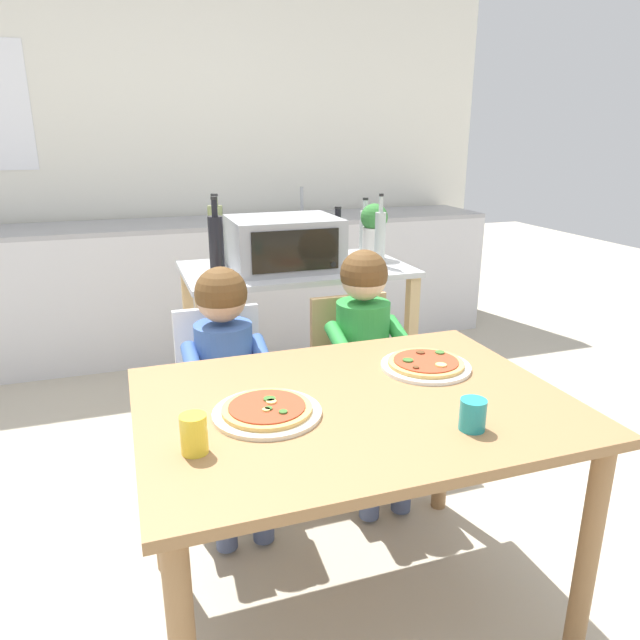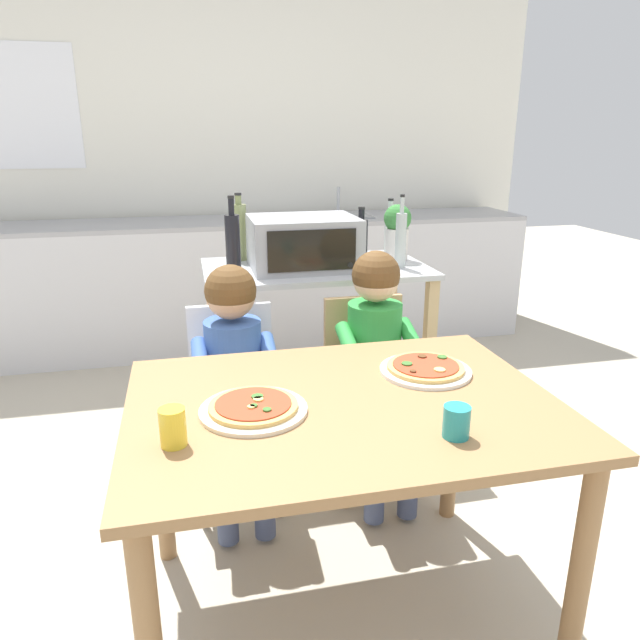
% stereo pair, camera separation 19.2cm
% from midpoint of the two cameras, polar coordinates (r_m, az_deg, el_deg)
% --- Properties ---
extents(ground_plane, '(11.99, 11.99, 0.00)m').
position_cam_midpoint_polar(ground_plane, '(3.08, -7.37, -11.22)').
color(ground_plane, '#B7AD99').
extents(back_wall_tiled, '(4.48, 0.13, 2.70)m').
position_cam_midpoint_polar(back_wall_tiled, '(4.54, -13.17, 15.63)').
color(back_wall_tiled, white).
rests_on(back_wall_tiled, ground).
extents(kitchen_counter, '(4.03, 0.60, 1.11)m').
position_cam_midpoint_polar(kitchen_counter, '(4.26, -11.63, 3.39)').
color(kitchen_counter, silver).
rests_on(kitchen_counter, ground).
extents(kitchen_island_cart, '(1.05, 0.62, 0.88)m').
position_cam_midpoint_polar(kitchen_island_cart, '(2.86, -4.23, -0.50)').
color(kitchen_island_cart, '#B7BABF').
rests_on(kitchen_island_cart, ground).
extents(toaster_oven, '(0.49, 0.40, 0.24)m').
position_cam_midpoint_polar(toaster_oven, '(2.72, -5.58, 7.44)').
color(toaster_oven, '#999BA0').
rests_on(toaster_oven, kitchen_island_cart).
extents(bottle_slim_sauce, '(0.07, 0.07, 0.25)m').
position_cam_midpoint_polar(bottle_slim_sauce, '(2.98, -0.11, 8.13)').
color(bottle_slim_sauce, black).
rests_on(bottle_slim_sauce, kitchen_island_cart).
extents(bottle_squat_spirits, '(0.07, 0.07, 0.33)m').
position_cam_midpoint_polar(bottle_squat_spirits, '(2.91, -11.96, 8.28)').
color(bottle_squat_spirits, olive).
rests_on(bottle_squat_spirits, kitchen_island_cart).
extents(bottle_dark_olive_oil, '(0.06, 0.06, 0.36)m').
position_cam_midpoint_polar(bottle_dark_olive_oil, '(2.49, -12.23, 6.83)').
color(bottle_dark_olive_oil, black).
rests_on(bottle_dark_olive_oil, kitchen_island_cart).
extents(bottle_tall_green_wine, '(0.05, 0.05, 0.34)m').
position_cam_midpoint_polar(bottle_tall_green_wine, '(2.77, 3.88, 7.98)').
color(bottle_tall_green_wine, '#ADB7B2').
rests_on(bottle_tall_green_wine, kitchen_island_cart).
extents(bottle_brown_beer, '(0.06, 0.06, 0.28)m').
position_cam_midpoint_polar(bottle_brown_beer, '(3.09, 2.60, 8.73)').
color(bottle_brown_beer, '#ADB7B2').
rests_on(bottle_brown_beer, kitchen_island_cart).
extents(potted_herb_plant, '(0.13, 0.13, 0.27)m').
position_cam_midpoint_polar(potted_herb_plant, '(2.94, 3.39, 8.84)').
color(potted_herb_plant, beige).
rests_on(potted_herb_plant, kitchen_island_cart).
extents(dining_table, '(1.23, 0.90, 0.75)m').
position_cam_midpoint_polar(dining_table, '(1.75, 0.06, -10.87)').
color(dining_table, olive).
rests_on(dining_table, ground).
extents(dining_chair_left, '(0.36, 0.36, 0.81)m').
position_cam_midpoint_polar(dining_chair_left, '(2.42, -11.60, -7.20)').
color(dining_chair_left, silver).
rests_on(dining_chair_left, ground).
extents(dining_chair_right, '(0.36, 0.36, 0.81)m').
position_cam_midpoint_polar(dining_chair_right, '(2.54, 1.35, -5.59)').
color(dining_chair_right, tan).
rests_on(dining_chair_right, ground).
extents(child_in_blue_striped_shirt, '(0.32, 0.42, 1.00)m').
position_cam_midpoint_polar(child_in_blue_striped_shirt, '(2.24, -11.46, -4.37)').
color(child_in_blue_striped_shirt, '#424C6B').
rests_on(child_in_blue_striped_shirt, ground).
extents(child_in_green_shirt, '(0.32, 0.42, 1.03)m').
position_cam_midpoint_polar(child_in_green_shirt, '(2.36, 2.39, -2.51)').
color(child_in_green_shirt, '#424C6B').
rests_on(child_in_green_shirt, ground).
extents(pizza_plate_cream, '(0.30, 0.30, 0.03)m').
position_cam_midpoint_polar(pizza_plate_cream, '(1.63, -8.58, -8.80)').
color(pizza_plate_cream, beige).
rests_on(pizza_plate_cream, dining_table).
extents(pizza_plate_white, '(0.29, 0.29, 0.03)m').
position_cam_midpoint_polar(pizza_plate_white, '(1.93, 7.47, -4.37)').
color(pizza_plate_white, white).
rests_on(pizza_plate_white, dining_table).
extents(drinking_cup_yellow, '(0.07, 0.07, 0.10)m').
position_cam_midpoint_polar(drinking_cup_yellow, '(1.47, -15.91, -10.72)').
color(drinking_cup_yellow, yellow).
rests_on(drinking_cup_yellow, dining_table).
extents(drinking_cup_teal, '(0.07, 0.07, 0.08)m').
position_cam_midpoint_polar(drinking_cup_teal, '(1.55, 11.22, -9.10)').
color(drinking_cup_teal, teal).
rests_on(drinking_cup_teal, dining_table).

